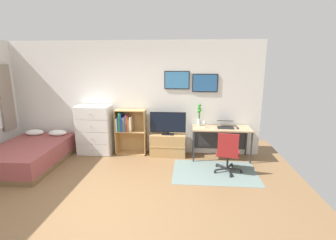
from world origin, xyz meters
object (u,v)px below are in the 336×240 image
(bookshelf, at_px, (128,128))
(bamboo_vase, at_px, (199,115))
(computer_mouse, at_px, (238,128))
(desk, at_px, (221,133))
(office_chair, at_px, (228,152))
(dresser, at_px, (95,130))
(tv_stand, at_px, (168,145))
(television, at_px, (168,123))
(laptop, at_px, (225,124))
(bed, at_px, (30,154))
(wine_glass, at_px, (204,122))

(bookshelf, distance_m, bamboo_vase, 1.74)
(computer_mouse, bearing_deg, bamboo_vase, 164.79)
(desk, height_order, office_chair, office_chair)
(dresser, relative_size, tv_stand, 1.43)
(television, height_order, laptop, television)
(laptop, height_order, computer_mouse, laptop)
(bookshelf, height_order, desk, bookshelf)
(laptop, bearing_deg, computer_mouse, -27.02)
(laptop, xyz_separation_m, computer_mouse, (0.25, -0.14, -0.05))
(bed, xyz_separation_m, bookshelf, (2.00, 0.85, 0.41))
(tv_stand, relative_size, wine_glass, 4.63)
(bookshelf, xyz_separation_m, wine_glass, (1.81, -0.17, 0.23))
(desk, relative_size, laptop, 3.26)
(tv_stand, relative_size, television, 1.00)
(bookshelf, xyz_separation_m, bamboo_vase, (1.70, 0.03, 0.36))
(television, bearing_deg, bamboo_vase, 8.20)
(office_chair, height_order, wine_glass, wine_glass)
(bed, distance_m, bamboo_vase, 3.88)
(dresser, height_order, tv_stand, dresser)
(dresser, relative_size, office_chair, 1.39)
(bamboo_vase, bearing_deg, bed, -166.61)
(desk, bearing_deg, dresser, -179.81)
(bamboo_vase, bearing_deg, office_chair, -60.33)
(laptop, relative_size, wine_glass, 2.25)
(television, relative_size, desk, 0.63)
(tv_stand, distance_m, television, 0.54)
(dresser, xyz_separation_m, bookshelf, (0.81, 0.07, 0.05))
(wine_glass, bearing_deg, bookshelf, 174.80)
(dresser, height_order, office_chair, dresser)
(dresser, relative_size, laptop, 2.94)
(computer_mouse, bearing_deg, bookshelf, 175.47)
(bamboo_vase, height_order, wine_glass, bamboo_vase)
(tv_stand, bearing_deg, television, -90.00)
(bookshelf, relative_size, desk, 0.83)
(television, xyz_separation_m, desk, (1.24, 0.02, -0.20))
(bookshelf, distance_m, wine_glass, 1.84)
(laptop, bearing_deg, wine_glass, -166.50)
(wine_glass, bearing_deg, bamboo_vase, 119.58)
(bed, xyz_separation_m, television, (2.97, 0.78, 0.57))
(bookshelf, distance_m, tv_stand, 1.05)
(dresser, bearing_deg, tv_stand, 0.49)
(dresser, distance_m, bookshelf, 0.81)
(dresser, height_order, television, dresser)
(tv_stand, relative_size, computer_mouse, 8.02)
(television, height_order, desk, television)
(bed, distance_m, dresser, 1.47)
(television, xyz_separation_m, computer_mouse, (1.58, -0.13, -0.04))
(tv_stand, bearing_deg, office_chair, -34.69)
(desk, distance_m, office_chair, 0.89)
(bed, xyz_separation_m, computer_mouse, (4.56, 0.65, 0.52))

